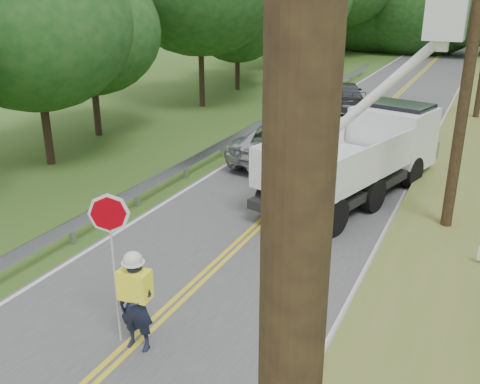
% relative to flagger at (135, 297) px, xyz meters
% --- Properties ---
extents(ground, '(140.00, 140.00, 0.00)m').
position_rel_flagger_xyz_m(ground, '(-0.18, -1.04, -1.13)').
color(ground, '#325017').
rests_on(ground, ground).
extents(road, '(7.20, 96.00, 0.03)m').
position_rel_flagger_xyz_m(road, '(-0.18, 12.96, -1.11)').
color(road, '#49484B').
rests_on(road, ground).
extents(guardrail, '(0.18, 48.00, 0.77)m').
position_rel_flagger_xyz_m(guardrail, '(-4.20, 13.87, -0.57)').
color(guardrail, '#95989E').
rests_on(guardrail, ground).
extents(flagger, '(1.16, 0.52, 3.11)m').
position_rel_flagger_xyz_m(flagger, '(0.00, 0.00, 0.00)').
color(flagger, '#191E33').
rests_on(flagger, road).
extents(bucket_truck, '(5.20, 8.15, 7.45)m').
position_rel_flagger_xyz_m(bucket_truck, '(2.09, 10.53, 0.54)').
color(bucket_truck, black).
rests_on(bucket_truck, road).
extents(suv_silver, '(3.33, 6.15, 1.64)m').
position_rel_flagger_xyz_m(suv_silver, '(-1.65, 12.58, -0.29)').
color(suv_silver, '#B8B9BF').
rests_on(suv_silver, road).
extents(suv_darkgrey, '(3.87, 5.81, 1.56)m').
position_rel_flagger_xyz_m(suv_darkgrey, '(-2.25, 23.03, -0.32)').
color(suv_darkgrey, '#3A3C41').
rests_on(suv_darkgrey, road).
extents(stop_sign_permanent, '(0.49, 0.18, 2.36)m').
position_rel_flagger_xyz_m(stop_sign_permanent, '(-4.10, 18.80, 0.43)').
color(stop_sign_permanent, '#95989E').
rests_on(stop_sign_permanent, ground).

